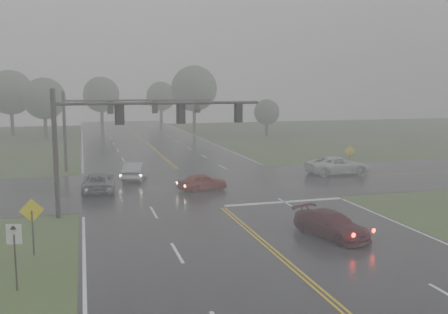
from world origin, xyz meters
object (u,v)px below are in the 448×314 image
object	(u,v)px
sedan_silver	(135,180)
car_grey	(99,191)
signal_gantry_near	(121,127)
sedan_maroon	(331,237)
signal_gantry_far	(113,114)
pickup_white	(337,174)
sedan_red	(203,191)

from	to	relation	value
sedan_silver	car_grey	xyz separation A→B (m)	(-3.11, -4.14, 0.00)
sedan_silver	signal_gantry_near	world-z (taller)	signal_gantry_near
sedan_maroon	signal_gantry_far	world-z (taller)	signal_gantry_far
sedan_silver	signal_gantry_far	distance (m)	7.96
sedan_maroon	pickup_white	bearing A→B (deg)	42.95
sedan_red	pickup_white	xyz separation A→B (m)	(13.39, 3.65, 0.00)
sedan_maroon	car_grey	xyz separation A→B (m)	(-11.33, 15.22, 0.00)
sedan_maroon	pickup_white	world-z (taller)	pickup_white
pickup_white	signal_gantry_far	world-z (taller)	signal_gantry_far
pickup_white	signal_gantry_near	xyz separation A→B (m)	(-19.73, -8.98, 5.40)
car_grey	sedan_maroon	bearing A→B (deg)	130.46
signal_gantry_near	sedan_red	bearing A→B (deg)	40.05
pickup_white	signal_gantry_far	bearing A→B (deg)	66.62
sedan_silver	signal_gantry_near	bearing A→B (deg)	95.58
sedan_red	signal_gantry_near	distance (m)	9.89
car_grey	signal_gantry_near	xyz separation A→B (m)	(1.26, -7.13, 5.40)
sedan_red	signal_gantry_near	world-z (taller)	signal_gantry_near
sedan_maroon	car_grey	distance (m)	18.97
sedan_red	signal_gantry_far	size ratio (longest dim) A/B	0.27
sedan_silver	car_grey	size ratio (longest dim) A/B	0.89
car_grey	signal_gantry_far	bearing A→B (deg)	-96.34
sedan_maroon	signal_gantry_far	size ratio (longest dim) A/B	0.32
sedan_maroon	signal_gantry_near	xyz separation A→B (m)	(-10.07, 8.09, 5.40)
car_grey	signal_gantry_far	size ratio (longest dim) A/B	0.36
sedan_red	signal_gantry_near	bearing A→B (deg)	116.48
car_grey	signal_gantry_near	bearing A→B (deg)	103.82
sedan_maroon	signal_gantry_far	xyz separation A→B (m)	(-9.55, 25.19, 5.26)
sedan_silver	signal_gantry_far	bearing A→B (deg)	-62.32
sedan_red	signal_gantry_far	world-z (taller)	signal_gantry_far
car_grey	signal_gantry_near	size ratio (longest dim) A/B	0.40
signal_gantry_far	sedan_silver	bearing A→B (deg)	-77.20
sedan_maroon	signal_gantry_near	world-z (taller)	signal_gantry_near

